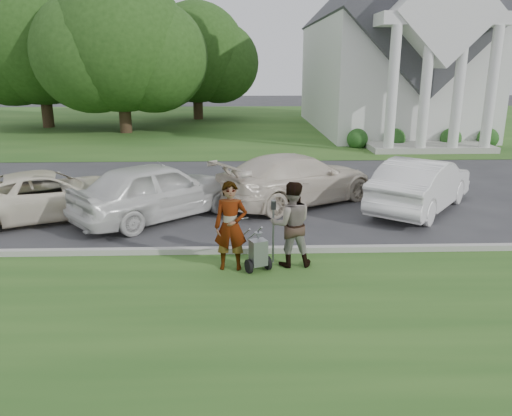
{
  "coord_description": "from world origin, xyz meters",
  "views": [
    {
      "loc": [
        -0.71,
        -10.39,
        4.29
      ],
      "look_at": [
        -0.37,
        0.0,
        1.27
      ],
      "focal_mm": 35.0,
      "sensor_mm": 36.0,
      "label": 1
    }
  ],
  "objects_px": {
    "car_c": "(297,179)",
    "car_d": "(421,184)",
    "tree_back": "(196,57)",
    "car_b": "(157,190)",
    "tree_far": "(39,41)",
    "tree_left": "(120,49)",
    "person_right": "(291,225)",
    "parking_meter_near": "(273,224)",
    "church": "(390,37)",
    "striping_cart": "(258,253)",
    "person_left": "(231,227)",
    "car_a": "(49,195)"
  },
  "relations": [
    {
      "from": "tree_back",
      "to": "car_b",
      "type": "bearing_deg",
      "value": -87.96
    },
    {
      "from": "person_left",
      "to": "car_b",
      "type": "relative_size",
      "value": 0.39
    },
    {
      "from": "tree_left",
      "to": "tree_back",
      "type": "xyz_separation_m",
      "value": [
        4.0,
        8.0,
        -0.38
      ]
    },
    {
      "from": "parking_meter_near",
      "to": "striping_cart",
      "type": "bearing_deg",
      "value": -128.01
    },
    {
      "from": "car_d",
      "to": "tree_far",
      "type": "bearing_deg",
      "value": -10.11
    },
    {
      "from": "tree_back",
      "to": "striping_cart",
      "type": "xyz_separation_m",
      "value": [
        3.67,
        -30.49,
        -4.32
      ]
    },
    {
      "from": "tree_left",
      "to": "car_c",
      "type": "height_order",
      "value": "tree_left"
    },
    {
      "from": "car_a",
      "to": "striping_cart",
      "type": "bearing_deg",
      "value": -148.96
    },
    {
      "from": "car_b",
      "to": "car_d",
      "type": "bearing_deg",
      "value": -126.01
    },
    {
      "from": "tree_left",
      "to": "car_d",
      "type": "relative_size",
      "value": 2.22
    },
    {
      "from": "person_right",
      "to": "car_b",
      "type": "relative_size",
      "value": 0.38
    },
    {
      "from": "tree_back",
      "to": "person_right",
      "type": "relative_size",
      "value": 5.11
    },
    {
      "from": "parking_meter_near",
      "to": "car_b",
      "type": "height_order",
      "value": "car_b"
    },
    {
      "from": "tree_far",
      "to": "car_c",
      "type": "height_order",
      "value": "tree_far"
    },
    {
      "from": "person_left",
      "to": "tree_back",
      "type": "bearing_deg",
      "value": 99.33
    },
    {
      "from": "car_c",
      "to": "car_d",
      "type": "distance_m",
      "value": 3.75
    },
    {
      "from": "striping_cart",
      "to": "car_d",
      "type": "distance_m",
      "value": 6.82
    },
    {
      "from": "parking_meter_near",
      "to": "car_b",
      "type": "relative_size",
      "value": 0.3
    },
    {
      "from": "tree_far",
      "to": "tree_back",
      "type": "xyz_separation_m",
      "value": [
        10.0,
        5.0,
        -0.97
      ]
    },
    {
      "from": "striping_cart",
      "to": "person_left",
      "type": "distance_m",
      "value": 0.81
    },
    {
      "from": "car_a",
      "to": "car_d",
      "type": "relative_size",
      "value": 1.02
    },
    {
      "from": "tree_left",
      "to": "tree_far",
      "type": "height_order",
      "value": "tree_far"
    },
    {
      "from": "striping_cart",
      "to": "person_right",
      "type": "xyz_separation_m",
      "value": [
        0.73,
        0.3,
        0.53
      ]
    },
    {
      "from": "tree_far",
      "to": "parking_meter_near",
      "type": "relative_size",
      "value": 8.01
    },
    {
      "from": "tree_far",
      "to": "person_right",
      "type": "xyz_separation_m",
      "value": [
        14.39,
        -25.19,
        -4.75
      ]
    },
    {
      "from": "tree_left",
      "to": "car_d",
      "type": "xyz_separation_m",
      "value": [
        12.75,
        -17.95,
        -4.32
      ]
    },
    {
      "from": "tree_far",
      "to": "car_a",
      "type": "xyz_separation_m",
      "value": [
        7.84,
        -21.41,
        -5.02
      ]
    },
    {
      "from": "tree_back",
      "to": "parking_meter_near",
      "type": "distance_m",
      "value": 30.55
    },
    {
      "from": "tree_left",
      "to": "person_right",
      "type": "bearing_deg",
      "value": -69.28
    },
    {
      "from": "church",
      "to": "tree_left",
      "type": "xyz_separation_m",
      "value": [
        -17.01,
        -1.13,
        -0.83
      ]
    },
    {
      "from": "tree_left",
      "to": "car_d",
      "type": "distance_m",
      "value": 22.43
    },
    {
      "from": "person_right",
      "to": "tree_back",
      "type": "bearing_deg",
      "value": -84.4
    },
    {
      "from": "car_c",
      "to": "car_d",
      "type": "relative_size",
      "value": 1.13
    },
    {
      "from": "tree_far",
      "to": "car_b",
      "type": "relative_size",
      "value": 2.38
    },
    {
      "from": "tree_back",
      "to": "car_b",
      "type": "xyz_separation_m",
      "value": [
        0.95,
        -26.61,
        -3.89
      ]
    },
    {
      "from": "person_left",
      "to": "car_b",
      "type": "distance_m",
      "value": 4.31
    },
    {
      "from": "tree_back",
      "to": "car_b",
      "type": "height_order",
      "value": "tree_back"
    },
    {
      "from": "tree_left",
      "to": "car_b",
      "type": "xyz_separation_m",
      "value": [
        4.95,
        -18.61,
        -4.28
      ]
    },
    {
      "from": "person_left",
      "to": "car_d",
      "type": "distance_m",
      "value": 7.17
    },
    {
      "from": "car_a",
      "to": "person_right",
      "type": "bearing_deg",
      "value": -143.95
    },
    {
      "from": "car_d",
      "to": "person_right",
      "type": "bearing_deg",
      "value": 82.3
    },
    {
      "from": "car_a",
      "to": "car_b",
      "type": "height_order",
      "value": "car_b"
    },
    {
      "from": "church",
      "to": "tree_far",
      "type": "distance_m",
      "value": 23.09
    },
    {
      "from": "person_right",
      "to": "car_c",
      "type": "xyz_separation_m",
      "value": [
        0.7,
        5.09,
        -0.15
      ]
    },
    {
      "from": "tree_far",
      "to": "person_left",
      "type": "distance_m",
      "value": 28.92
    },
    {
      "from": "tree_left",
      "to": "tree_far",
      "type": "xyz_separation_m",
      "value": [
        -6.0,
        3.0,
        0.58
      ]
    },
    {
      "from": "tree_back",
      "to": "striping_cart",
      "type": "bearing_deg",
      "value": -83.14
    },
    {
      "from": "tree_left",
      "to": "person_right",
      "type": "xyz_separation_m",
      "value": [
        8.39,
        -22.19,
        -4.17
      ]
    },
    {
      "from": "tree_far",
      "to": "parking_meter_near",
      "type": "height_order",
      "value": "tree_far"
    },
    {
      "from": "person_right",
      "to": "car_a",
      "type": "xyz_separation_m",
      "value": [
        -6.55,
        3.77,
        -0.26
      ]
    }
  ]
}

